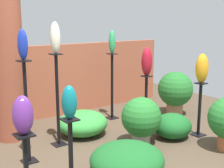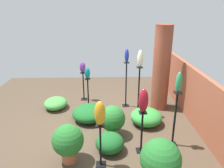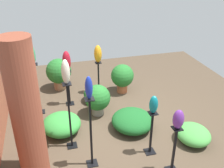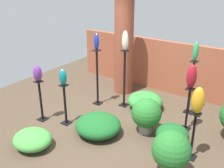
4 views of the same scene
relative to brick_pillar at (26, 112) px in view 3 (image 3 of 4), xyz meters
The scene contains 23 objects.
ground_plane 2.33m from the brick_pillar, 60.28° to the right, with size 8.00×8.00×0.00m, color #4C3D2D.
brick_pillar is the anchor object (origin of this frame).
pedestal_violet 2.58m from the brick_pillar, 105.37° to the right, with size 0.20×0.20×0.94m.
pedestal_amber 3.21m from the brick_pillar, 34.15° to the right, with size 0.20×0.20×0.90m.
pedestal_cobalt 1.18m from the brick_pillar, 96.40° to the right, with size 0.20×0.20×1.40m.
pedestal_teal 2.33m from the brick_pillar, 92.48° to the right, with size 0.20×0.20×0.92m.
pedestal_ruby 2.46m from the brick_pillar, 22.31° to the right, with size 0.20×0.20×0.94m.
pedestal_jade 2.05m from the brick_pillar, ahead, with size 0.20×0.20×1.28m.
pedestal_ivory 1.05m from the brick_pillar, 55.71° to the right, with size 0.20×0.20×1.42m.
art_vase_violet 2.45m from the brick_pillar, 105.37° to the right, with size 0.18×0.19×0.35m, color #6B2D8C.
art_vase_amber 3.10m from the brick_pillar, 34.15° to the right, with size 0.21×0.21×0.48m, color orange.
art_vase_cobalt 1.08m from the brick_pillar, 96.40° to the right, with size 0.13×0.13×0.40m, color #192D9E.
art_vase_teal 2.18m from the brick_pillar, 92.48° to the right, with size 0.16×0.16×0.35m, color #0F727A.
art_vase_ruby 2.32m from the brick_pillar, 22.31° to the right, with size 0.19×0.20×0.51m, color maroon.
art_vase_jade 1.96m from the brick_pillar, ahead, with size 0.13×0.12×0.44m, color #2D9356.
art_vase_ivory 0.96m from the brick_pillar, 55.71° to the right, with size 0.15×0.15×0.46m, color beige.
potted_plant_back_center 3.49m from the brick_pillar, 44.39° to the right, with size 0.63×0.63×0.81m.
potted_plant_mid_right 3.26m from the brick_pillar, 13.05° to the right, with size 0.70×0.70×0.89m.
potted_plant_front_left 2.26m from the brick_pillar, 44.37° to the right, with size 0.62×0.62×0.76m.
foliage_bed_east 2.45m from the brick_pillar, 70.61° to the right, with size 0.95×0.92×0.40m, color #195923.
foliage_bed_west 1.55m from the brick_pillar, 29.53° to the right, with size 0.85×0.83×0.41m, color #338C38.
foliage_bed_center 3.34m from the brick_pillar, 90.10° to the right, with size 0.77×0.69×0.33m, color #479942.
foliage_bed_rear 2.83m from the brick_pillar, 36.19° to the right, with size 0.64×0.62×0.41m, color #195923.
Camera 3 is at (-4.74, 1.31, 3.54)m, focal length 42.00 mm.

